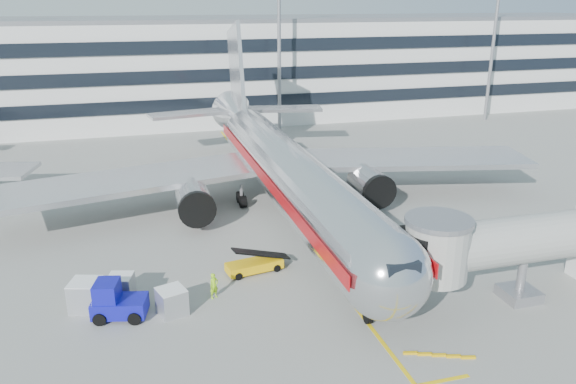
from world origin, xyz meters
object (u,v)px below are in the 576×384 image
object	(u,v)px
belt_loader	(254,264)
cargo_container_front	(172,301)
cargo_container_left	(86,295)
ramp_worker	(214,286)
main_jet	(281,165)
baggage_tug	(116,302)
cargo_container_right	(121,287)

from	to	relation	value
belt_loader	cargo_container_front	bearing A→B (deg)	-145.94
cargo_container_left	ramp_worker	world-z (taller)	cargo_container_left
main_jet	baggage_tug	size ratio (longest dim) A/B	14.55
cargo_container_left	ramp_worker	bearing A→B (deg)	-6.03
ramp_worker	cargo_container_front	bearing A→B (deg)	175.31
cargo_container_left	cargo_container_right	size ratio (longest dim) A/B	1.20
belt_loader	baggage_tug	world-z (taller)	baggage_tug
cargo_container_left	cargo_container_front	size ratio (longest dim) A/B	1.12
belt_loader	cargo_container_right	xyz separation A→B (m)	(-9.03, -1.31, 0.24)
baggage_tug	cargo_container_left	xyz separation A→B (m)	(-1.80, 1.53, -0.08)
cargo_container_right	ramp_worker	size ratio (longest dim) A/B	1.07
belt_loader	cargo_container_right	size ratio (longest dim) A/B	2.30
main_jet	cargo_container_right	size ratio (longest dim) A/B	27.44
belt_loader	cargo_container_front	distance (m)	7.30
cargo_container_front	cargo_container_left	bearing A→B (deg)	157.98
main_jet	belt_loader	world-z (taller)	main_jet
cargo_container_right	cargo_container_front	size ratio (longest dim) A/B	0.94
cargo_container_left	cargo_container_right	bearing A→B (deg)	19.49
belt_loader	cargo_container_left	bearing A→B (deg)	-169.58
belt_loader	cargo_container_left	distance (m)	11.30
belt_loader	ramp_worker	bearing A→B (deg)	-138.84
cargo_container_right	cargo_container_front	distance (m)	4.08
ramp_worker	cargo_container_left	bearing A→B (deg)	145.50
cargo_container_right	cargo_container_front	bearing A→B (deg)	-42.96
belt_loader	cargo_container_front	size ratio (longest dim) A/B	2.15
belt_loader	cargo_container_right	distance (m)	9.13
belt_loader	baggage_tug	size ratio (longest dim) A/B	1.22
belt_loader	main_jet	bearing A→B (deg)	66.13
baggage_tug	cargo_container_front	bearing A→B (deg)	-9.06
belt_loader	baggage_tug	xyz separation A→B (m)	(-9.30, -3.57, 0.47)
main_jet	baggage_tug	world-z (taller)	main_jet
baggage_tug	cargo_container_right	size ratio (longest dim) A/B	1.89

